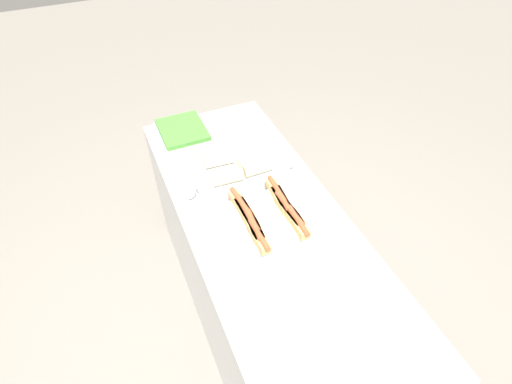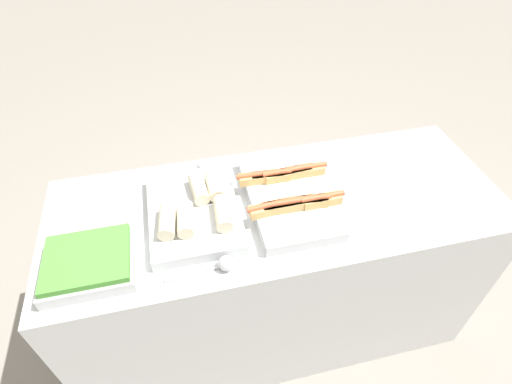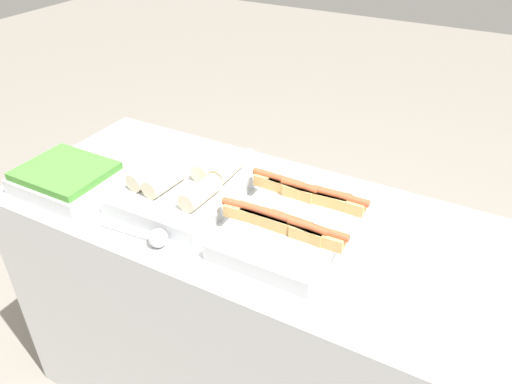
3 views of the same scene
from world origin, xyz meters
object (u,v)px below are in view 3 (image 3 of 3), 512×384
at_px(tray_side_front, 67,178).
at_px(serving_spoon_far, 246,156).
at_px(tray_hotdogs, 295,216).
at_px(tray_wraps, 190,184).
at_px(serving_spoon_near, 155,237).

distance_m(tray_side_front, serving_spoon_far, 0.60).
height_order(tray_hotdogs, tray_wraps, tray_wraps).
bearing_deg(tray_wraps, serving_spoon_far, 78.27).
distance_m(tray_wraps, serving_spoon_far, 0.27).
height_order(tray_hotdogs, serving_spoon_far, tray_hotdogs).
bearing_deg(serving_spoon_near, tray_wraps, 103.41).
bearing_deg(serving_spoon_near, tray_side_front, 167.30).
distance_m(tray_hotdogs, serving_spoon_near, 0.40).
distance_m(tray_hotdogs, serving_spoon_far, 0.40).
bearing_deg(tray_side_front, tray_hotdogs, 12.39).
relative_size(tray_wraps, serving_spoon_near, 1.89).
bearing_deg(serving_spoon_near, tray_hotdogs, 40.47).
bearing_deg(tray_hotdogs, serving_spoon_near, -139.53).
bearing_deg(tray_wraps, tray_hotdogs, 0.66).
bearing_deg(serving_spoon_far, serving_spoon_near, -89.32).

